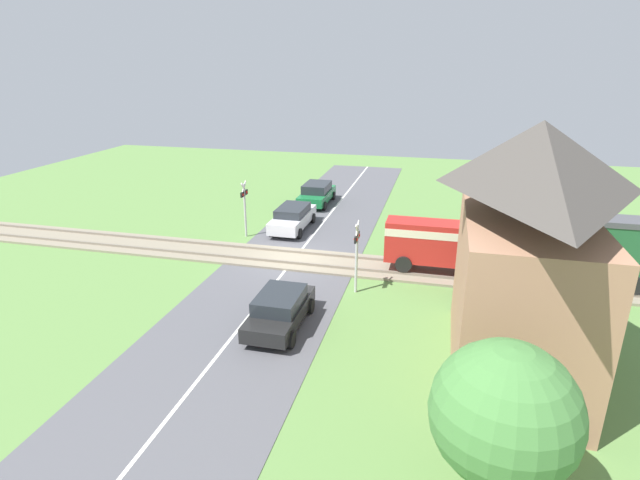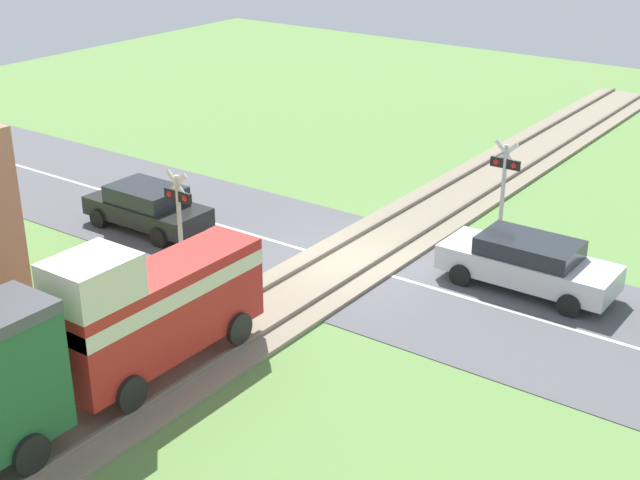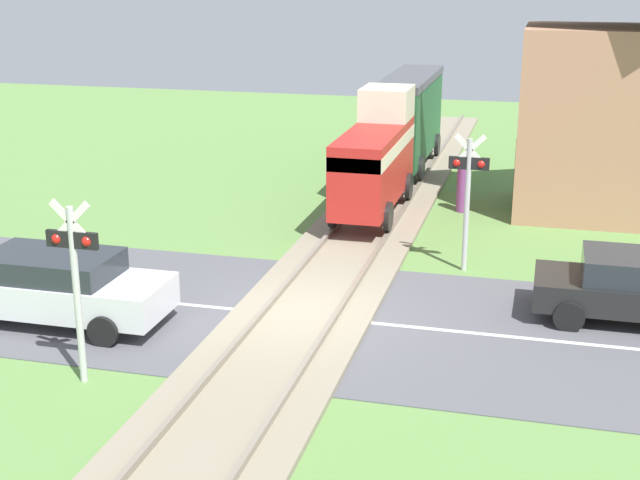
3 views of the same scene
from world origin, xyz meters
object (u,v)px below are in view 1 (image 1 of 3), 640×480
Objects in this scene: train at (521,243)px; car_near_crossing at (293,217)px; car_behind_queue at (317,193)px; station_building at (524,257)px; car_far_side at (280,309)px; crossing_signal_west_approach at (245,202)px; crossing_signal_east_approach at (357,248)px; pedestrian_by_station at (478,284)px.

train is 2.53× the size of car_near_crossing.
car_behind_queue is (-10.35, -11.96, -1.08)m from train.
train is 1.47× the size of station_building.
car_near_crossing is (-4.66, -11.96, -1.10)m from train.
car_far_side is 10.64m from crossing_signal_west_approach.
train is 7.47m from station_building.
train is 14.46m from crossing_signal_west_approach.
station_building is at bearing 85.08° from car_far_side.
car_behind_queue is 7.95m from crossing_signal_west_approach.
pedestrian_by_station is (-0.55, 5.05, -1.35)m from crossing_signal_east_approach.
crossing_signal_east_approach is (13.18, 5.10, 1.26)m from car_behind_queue.
train is 3.65× the size of crossing_signal_east_approach.
pedestrian_by_station is at bearing 67.58° from crossing_signal_west_approach.
station_building reaches higher than car_near_crossing.
crossing_signal_west_approach reaches higher than car_far_side.
car_far_side is 17.03m from car_behind_queue.
crossing_signal_east_approach is 5.25m from pedestrian_by_station.
crossing_signal_west_approach is at bearing -101.27° from train.
car_near_crossing reaches higher than car_far_side.
pedestrian_by_station is at bearing 119.73° from car_far_side.
train is at bearing 112.38° from crossing_signal_east_approach.
crossing_signal_west_approach is 1.00× the size of crossing_signal_east_approach.
pedestrian_by_station is at bearing 38.78° from car_behind_queue.
station_building is 5.24× the size of pedestrian_by_station.
train is 7.70× the size of pedestrian_by_station.
station_building reaches higher than pedestrian_by_station.
crossing_signal_east_approach reaches higher than car_near_crossing.
crossing_signal_east_approach reaches higher than car_behind_queue.
car_behind_queue is at bearing 180.00° from car_near_crossing.
car_far_side is 8.66m from station_building.
train is at bearing 125.29° from car_far_side.
crossing_signal_west_approach is at bearing -50.45° from car_near_crossing.
car_near_crossing is 3.15m from crossing_signal_west_approach.
train reaches higher than car_near_crossing.
car_behind_queue is 20.84m from station_building.
car_far_side is at bearing -54.71° from train.
car_near_crossing is at bearing -145.73° from crossing_signal_east_approach.
train is at bearing 141.48° from pedestrian_by_station.
crossing_signal_east_approach is 0.40× the size of station_building.
car_near_crossing is at bearing -165.43° from car_far_side.
car_near_crossing is 0.58× the size of station_building.
crossing_signal_east_approach is at bearing 148.37° from car_far_side.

